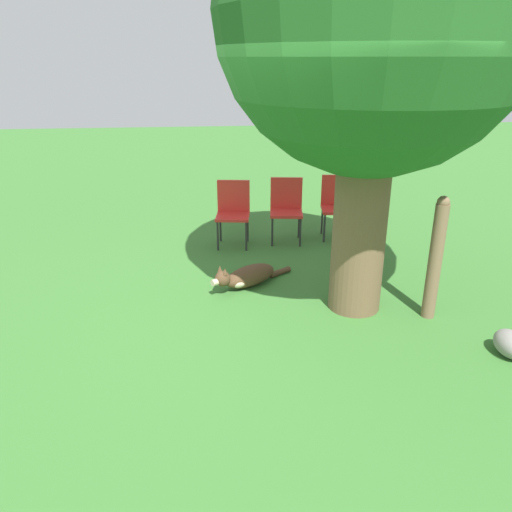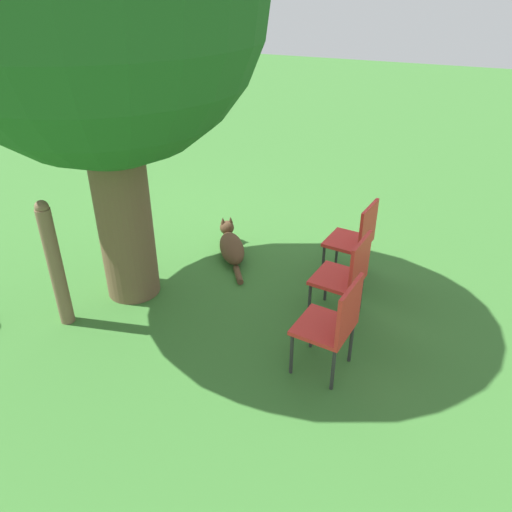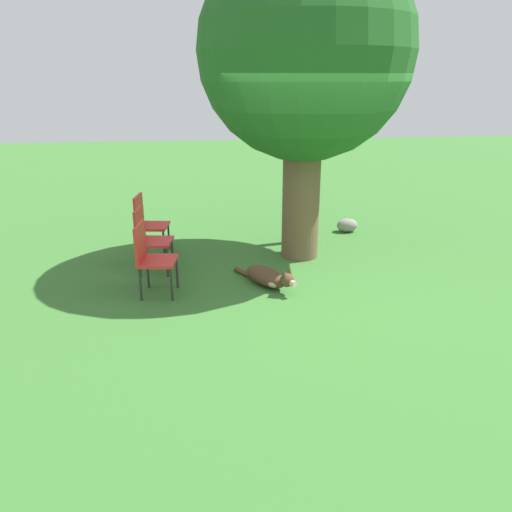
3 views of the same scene
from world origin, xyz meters
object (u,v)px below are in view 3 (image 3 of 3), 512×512
Objects in this scene: dog at (268,277)px; red_chair_2 at (147,221)px; fence_post at (309,202)px; red_chair_0 at (150,255)px; oak_tree at (305,55)px; red_chair_1 at (149,236)px.

dog is 1.12× the size of red_chair_2.
red_chair_2 is at bearing -173.26° from fence_post.
red_chair_0 is at bearing -142.40° from fence_post.
red_chair_2 is (-2.18, 0.39, -2.23)m from oak_tree.
dog is 2.02m from fence_post.
oak_tree reaches higher than fence_post.
red_chair_0 is (-2.02, -1.10, -2.23)m from oak_tree.
dog is 0.79× the size of fence_post.
red_chair_2 is (-0.08, 0.74, 0.00)m from red_chair_1.
red_chair_0 is at bearing -75.75° from red_chair_1.
oak_tree reaches higher than red_chair_1.
fence_post reaches higher than dog.
red_chair_2 reaches higher than dog.
fence_post is 1.42× the size of red_chair_1.
fence_post is at bearing 45.89° from red_chair_0.
red_chair_2 is (-1.56, 1.44, 0.38)m from dog.
fence_post is 2.92m from red_chair_0.
red_chair_2 is at bearing 104.25° from red_chair_1.
fence_post is at bearing 31.73° from red_chair_1.
red_chair_1 is at bearing -148.48° from dog.
red_chair_1 is (-2.10, -0.36, -2.23)m from oak_tree.
red_chair_2 is (-0.16, 1.49, 0.00)m from red_chair_0.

